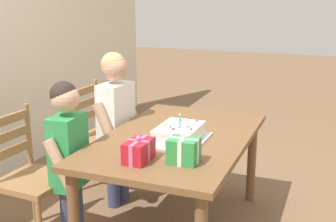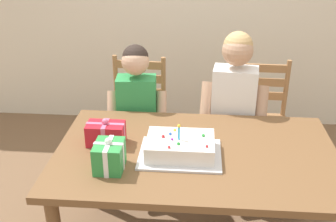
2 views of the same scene
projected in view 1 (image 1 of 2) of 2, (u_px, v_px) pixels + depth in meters
dining_table at (177, 148)px, 3.04m from camera, size 1.55×0.95×0.72m
birthday_cake at (179, 134)px, 2.91m from camera, size 0.44×0.34×0.19m
gift_box_red_large at (139, 151)px, 2.56m from camera, size 0.22×0.13×0.16m
gift_box_beside_cake at (184, 150)px, 2.54m from camera, size 0.15×0.17×0.18m
chair_left at (29, 177)px, 2.98m from camera, size 0.44×0.44×0.92m
chair_right at (100, 136)px, 3.83m from camera, size 0.43×0.43×0.92m
child_older at (116, 114)px, 3.44m from camera, size 0.47×0.28×1.24m
child_younger at (68, 149)px, 2.86m from camera, size 0.42×0.25×1.14m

